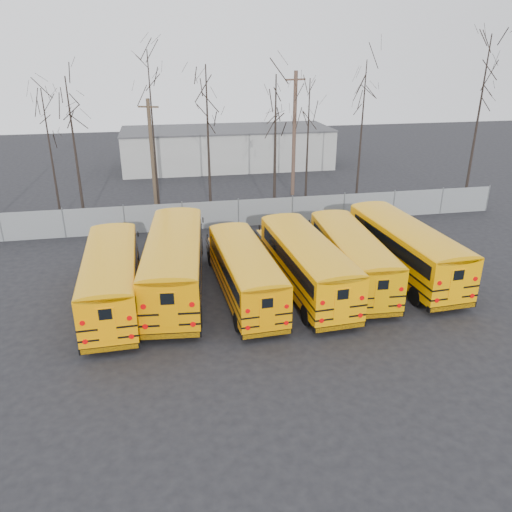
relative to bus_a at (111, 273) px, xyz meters
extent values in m
plane|color=black|center=(8.05, -1.28, -1.76)|extent=(120.00, 120.00, 0.00)
cube|color=gray|center=(8.05, 10.72, -0.76)|extent=(40.00, 0.04, 2.00)
cube|color=#A6A6A1|center=(10.05, 30.72, 0.24)|extent=(22.00, 8.00, 4.00)
cylinder|color=black|center=(-1.01, -3.43, -1.28)|extent=(0.30, 0.98, 0.97)
cylinder|color=black|center=(1.18, -3.37, -1.28)|extent=(0.30, 0.98, 0.97)
cylinder|color=black|center=(-1.22, 4.71, -1.28)|extent=(0.30, 0.98, 0.97)
cylinder|color=black|center=(0.97, 4.77, -1.28)|extent=(0.30, 0.98, 0.97)
cube|color=#FF9600|center=(0.01, -0.25, -0.14)|extent=(2.66, 9.08, 2.28)
cube|color=#FF9600|center=(-0.13, 5.08, -0.79)|extent=(2.22, 1.71, 0.97)
cube|color=black|center=(0.01, -0.45, 0.37)|extent=(2.67, 8.11, 0.68)
cube|color=black|center=(-0.02, 0.57, -0.84)|extent=(2.73, 10.75, 0.09)
cube|color=black|center=(-0.02, 0.57, -0.35)|extent=(2.73, 10.75, 0.09)
cube|color=black|center=(0.12, -4.66, -1.32)|extent=(2.49, 0.28, 0.27)
cube|color=black|center=(-0.15, 5.85, -1.32)|extent=(2.33, 0.26, 0.25)
cube|color=#FF9600|center=(0.13, -4.77, -0.16)|extent=(0.73, 0.06, 1.50)
cylinder|color=#B20505|center=(-0.80, -4.80, -0.84)|extent=(0.21, 0.04, 0.21)
cylinder|color=#B20505|center=(1.05, -4.76, -0.84)|extent=(0.21, 0.04, 0.21)
cylinder|color=#B20505|center=(-0.80, -4.80, 0.03)|extent=(0.21, 0.04, 0.21)
cylinder|color=#B20505|center=(1.05, -4.76, 0.03)|extent=(0.21, 0.04, 0.21)
cylinder|color=black|center=(1.57, -2.69, -1.23)|extent=(0.40, 1.09, 1.07)
cylinder|color=black|center=(3.96, -2.92, -1.23)|extent=(0.40, 1.09, 1.07)
cylinder|color=black|center=(2.44, 6.23, -1.23)|extent=(0.40, 1.09, 1.07)
cylinder|color=black|center=(4.84, 6.00, -1.23)|extent=(0.40, 1.09, 1.07)
cube|color=orange|center=(3.10, 0.65, 0.03)|extent=(3.63, 10.14, 2.51)
cube|color=orange|center=(3.68, 6.49, -0.69)|extent=(2.57, 2.04, 1.07)
cube|color=black|center=(3.08, 0.44, 0.59)|extent=(3.56, 9.08, 0.75)
cube|color=black|center=(3.19, 1.55, -0.75)|extent=(3.84, 11.96, 0.10)
cube|color=black|center=(3.19, 1.55, -0.21)|extent=(3.84, 11.96, 0.10)
cube|color=black|center=(2.63, -4.18, -1.28)|extent=(2.74, 0.50, 0.30)
cube|color=black|center=(3.76, 7.34, -1.28)|extent=(2.57, 0.46, 0.28)
cube|color=orange|center=(2.62, -4.30, 0.00)|extent=(0.80, 0.12, 1.65)
cylinder|color=#B20505|center=(1.61, -4.21, -0.75)|extent=(0.24, 0.07, 0.23)
cylinder|color=#B20505|center=(3.63, -4.41, -0.75)|extent=(0.24, 0.07, 0.23)
cylinder|color=#B20505|center=(1.61, -4.21, 0.21)|extent=(0.24, 0.07, 0.23)
cylinder|color=#B20505|center=(3.63, -4.41, 0.21)|extent=(0.24, 0.07, 0.23)
cylinder|color=black|center=(5.70, -3.62, -1.31)|extent=(0.30, 0.92, 0.91)
cylinder|color=black|center=(7.76, -3.52, -1.31)|extent=(0.30, 0.92, 0.91)
cylinder|color=black|center=(5.31, 4.01, -1.31)|extent=(0.30, 0.92, 0.91)
cylinder|color=black|center=(7.36, 4.12, -1.31)|extent=(0.30, 0.92, 0.91)
cube|color=orange|center=(6.58, -0.61, -0.24)|extent=(2.71, 8.57, 2.14)
cube|color=orange|center=(6.32, 4.38, -0.85)|extent=(2.12, 1.65, 0.91)
cube|color=black|center=(6.58, -0.80, 0.24)|extent=(2.70, 7.66, 0.64)
cube|color=black|center=(6.54, 0.16, -0.90)|extent=(2.82, 10.13, 0.08)
cube|color=black|center=(6.54, 0.16, -0.44)|extent=(2.82, 10.13, 0.08)
cube|color=black|center=(6.79, -4.75, -1.35)|extent=(2.34, 0.32, 0.25)
cube|color=black|center=(6.28, 5.11, -1.35)|extent=(2.19, 0.29, 0.24)
cube|color=orange|center=(6.79, -4.85, -0.26)|extent=(0.68, 0.07, 1.41)
cylinder|color=#B20505|center=(5.93, -4.90, -0.90)|extent=(0.20, 0.05, 0.20)
cylinder|color=#B20505|center=(7.66, -4.81, -0.90)|extent=(0.20, 0.05, 0.20)
cylinder|color=#B20505|center=(5.93, -4.90, -0.08)|extent=(0.20, 0.05, 0.20)
cylinder|color=#B20505|center=(7.66, -4.81, -0.08)|extent=(0.20, 0.05, 0.20)
cylinder|color=black|center=(8.95, -3.65, -1.27)|extent=(0.33, 0.99, 0.98)
cylinder|color=black|center=(11.15, -3.52, -1.27)|extent=(0.33, 0.99, 0.98)
cylinder|color=black|center=(8.45, 4.53, -1.27)|extent=(0.33, 0.99, 0.98)
cylinder|color=black|center=(10.65, 4.67, -1.27)|extent=(0.33, 0.99, 0.98)
cube|color=#FC9E00|center=(9.86, -0.42, -0.13)|extent=(2.98, 9.21, 2.29)
cube|color=#FC9E00|center=(9.53, 4.94, -0.78)|extent=(2.29, 1.79, 0.98)
cube|color=black|center=(9.87, -0.61, 0.39)|extent=(2.96, 8.24, 0.68)
cube|color=black|center=(9.81, 0.41, -0.83)|extent=(3.11, 10.89, 0.09)
cube|color=black|center=(9.81, 0.41, -0.35)|extent=(3.11, 10.89, 0.09)
cube|color=black|center=(10.12, -4.85, -1.32)|extent=(2.51, 0.36, 0.27)
cube|color=black|center=(9.48, 5.72, -1.32)|extent=(2.35, 0.34, 0.25)
cube|color=#FC9E00|center=(10.13, -4.96, -0.15)|extent=(0.73, 0.08, 1.51)
cylinder|color=#B20505|center=(9.20, -5.02, -0.83)|extent=(0.22, 0.05, 0.21)
cylinder|color=#B20505|center=(11.06, -4.91, -0.83)|extent=(0.22, 0.05, 0.21)
cylinder|color=#B20505|center=(9.20, -5.02, 0.05)|extent=(0.22, 0.05, 0.21)
cylinder|color=#B20505|center=(11.06, -4.91, 0.05)|extent=(0.22, 0.05, 0.21)
cylinder|color=black|center=(11.31, -2.90, -1.29)|extent=(0.31, 0.96, 0.95)
cylinder|color=black|center=(13.45, -3.01, -1.29)|extent=(0.31, 0.96, 0.95)
cylinder|color=black|center=(11.73, 5.04, -1.29)|extent=(0.31, 0.96, 0.95)
cylinder|color=black|center=(13.86, 4.93, -1.29)|extent=(0.31, 0.96, 0.95)
cube|color=#E19400|center=(12.54, 0.12, -0.18)|extent=(2.82, 8.91, 2.22)
cube|color=#E19400|center=(12.81, 5.32, -0.81)|extent=(2.21, 1.72, 0.95)
cube|color=black|center=(12.53, -0.07, 0.32)|extent=(2.81, 7.97, 0.66)
cube|color=black|center=(12.58, 0.92, -0.86)|extent=(2.93, 10.54, 0.09)
cube|color=black|center=(12.58, 0.92, -0.39)|extent=(2.93, 10.54, 0.09)
cube|color=black|center=(12.32, -4.18, -1.33)|extent=(2.43, 0.33, 0.27)
cube|color=black|center=(12.85, 6.08, -1.33)|extent=(2.28, 0.31, 0.25)
cube|color=#E19400|center=(12.31, -4.28, -0.20)|extent=(0.71, 0.07, 1.47)
cylinder|color=#B20505|center=(11.41, -4.25, -0.86)|extent=(0.21, 0.05, 0.21)
cylinder|color=#B20505|center=(13.21, -4.34, -0.86)|extent=(0.21, 0.05, 0.21)
cylinder|color=#B20505|center=(11.41, -4.25, -0.01)|extent=(0.21, 0.05, 0.21)
cylinder|color=#B20505|center=(13.21, -4.34, -0.01)|extent=(0.21, 0.05, 0.21)
cylinder|color=black|center=(14.87, -2.89, -1.25)|extent=(0.34, 1.03, 1.01)
cylinder|color=black|center=(17.15, -2.76, -1.25)|extent=(0.34, 1.03, 1.01)
cylinder|color=black|center=(14.39, 5.60, -1.25)|extent=(0.34, 1.03, 1.01)
cylinder|color=black|center=(16.68, 5.72, -1.25)|extent=(0.34, 1.03, 1.01)
cube|color=#FFA200|center=(15.83, 0.46, -0.07)|extent=(3.05, 9.53, 2.38)
cube|color=#FFA200|center=(15.51, 6.01, -0.75)|extent=(2.37, 1.84, 1.01)
cube|color=black|center=(15.84, 0.26, 0.46)|extent=(3.03, 8.52, 0.71)
cube|color=black|center=(15.78, 1.32, -0.80)|extent=(3.18, 11.27, 0.09)
cube|color=black|center=(15.78, 1.32, -0.29)|extent=(3.18, 11.27, 0.09)
cube|color=black|center=(16.08, -4.14, -1.31)|extent=(2.60, 0.37, 0.28)
cube|color=black|center=(15.47, 6.82, -1.31)|extent=(2.43, 0.34, 0.26)
cube|color=#FFA200|center=(16.09, -4.25, -0.09)|extent=(0.76, 0.08, 1.57)
cylinder|color=#B20505|center=(15.13, -4.31, -0.80)|extent=(0.22, 0.05, 0.22)
cylinder|color=#B20505|center=(17.05, -4.20, -0.80)|extent=(0.22, 0.05, 0.22)
cylinder|color=#B20505|center=(15.13, -4.31, 0.11)|extent=(0.22, 0.05, 0.22)
cylinder|color=#B20505|center=(17.05, -4.20, 0.11)|extent=(0.22, 0.05, 0.22)
cylinder|color=#473828|center=(2.23, 14.70, 2.58)|extent=(0.27, 0.27, 8.69)
cube|color=#473828|center=(2.23, 14.70, 6.35)|extent=(1.48, 0.67, 0.12)
cylinder|color=brown|center=(14.11, 18.29, 3.41)|extent=(0.32, 0.32, 10.34)
cube|color=brown|center=(14.11, 18.29, 7.89)|extent=(1.79, 0.70, 0.14)
cone|color=black|center=(-4.85, 14.64, 2.98)|extent=(0.26, 0.26, 9.49)
cone|color=black|center=(-2.96, 13.26, 3.40)|extent=(0.26, 0.26, 10.31)
cone|color=black|center=(2.43, 16.00, 4.21)|extent=(0.26, 0.26, 11.94)
cone|color=black|center=(6.37, 13.87, 3.73)|extent=(0.26, 0.26, 10.98)
cone|color=black|center=(11.25, 13.10, 3.40)|extent=(0.26, 0.26, 10.32)
cone|color=black|center=(14.44, 15.37, 3.19)|extent=(0.26, 0.26, 9.90)
cone|color=black|center=(19.19, 16.02, 3.84)|extent=(0.26, 0.26, 11.19)
cone|color=black|center=(27.09, 12.31, 4.73)|extent=(0.26, 0.26, 12.98)
camera|label=1|loc=(2.72, -23.22, 10.20)|focal=35.00mm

